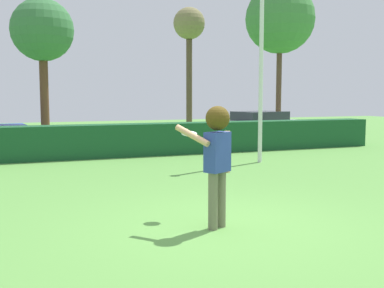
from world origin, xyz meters
The scene contains 9 objects.
ground_plane centered at (0.00, 0.00, 0.00)m, with size 60.00×60.00×0.00m, color #5B9742.
person centered at (-0.16, -0.04, 1.16)m, with size 0.77×0.62×1.80m.
frisbee centered at (-0.26, 0.83, 1.33)m, with size 0.25×0.25×0.08m.
lamppost centered at (3.89, 5.74, 3.21)m, with size 0.24×0.24×5.80m.
hedge_row centered at (0.00, 8.61, 0.52)m, with size 19.95×0.90×1.04m, color #194E29.
parked_car_silver centered at (7.61, 12.23, 0.69)m, with size 4.47×2.55×1.25m.
bare_elm_tree centered at (6.55, 18.27, 5.60)m, with size 1.75×1.75×6.80m.
maple_tree centered at (-1.58, 13.11, 4.42)m, with size 2.42×2.42×5.70m.
birch_tree centered at (9.81, 14.21, 5.73)m, with size 3.44×3.44×7.48m.
Camera 1 is at (-2.97, -6.15, 1.94)m, focal length 43.65 mm.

